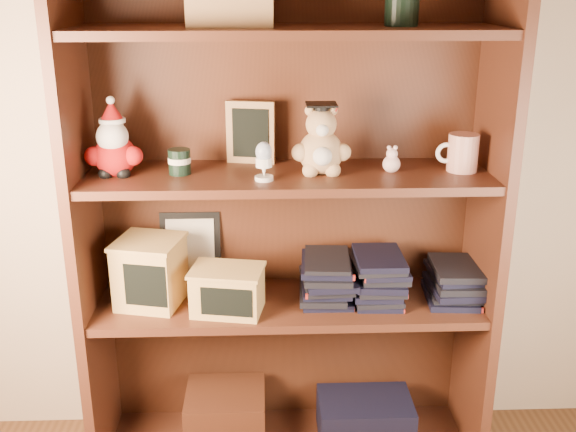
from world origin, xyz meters
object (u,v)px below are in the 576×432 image
at_px(teacher_mug, 462,153).
at_px(treats_box, 150,271).
at_px(grad_teddy_bear, 321,146).
at_px(bookcase, 286,223).

xyz_separation_m(teacher_mug, treats_box, (-0.90, -0.00, -0.35)).
height_order(grad_teddy_bear, teacher_mug, grad_teddy_bear).
bearing_deg(bookcase, treats_box, -172.77).
relative_size(bookcase, teacher_mug, 13.19).
distance_m(grad_teddy_bear, treats_box, 0.62).
xyz_separation_m(bookcase, treats_box, (-0.41, -0.05, -0.13)).
bearing_deg(treats_box, teacher_mug, 0.06).
height_order(bookcase, treats_box, bookcase).
relative_size(grad_teddy_bear, treats_box, 0.91).
distance_m(bookcase, teacher_mug, 0.55).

